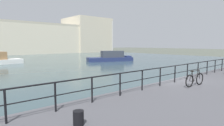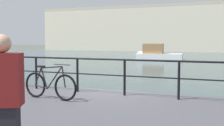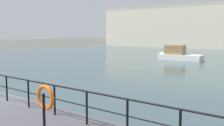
{
  "view_description": "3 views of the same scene",
  "coord_description": "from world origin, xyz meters",
  "px_view_note": "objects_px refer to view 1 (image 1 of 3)",
  "views": [
    {
      "loc": [
        -11.45,
        -7.0,
        3.16
      ],
      "look_at": [
        0.1,
        6.29,
        1.41
      ],
      "focal_mm": 30.33,
      "sensor_mm": 36.0,
      "label": 1
    },
    {
      "loc": [
        3.78,
        -8.82,
        2.39
      ],
      "look_at": [
        -1.87,
        4.6,
        1.27
      ],
      "focal_mm": 47.41,
      "sensor_mm": 36.0,
      "label": 2
    },
    {
      "loc": [
        11.59,
        -6.8,
        3.65
      ],
      "look_at": [
        0.11,
        6.95,
        1.68
      ],
      "focal_mm": 45.0,
      "sensor_mm": 36.0,
      "label": 3
    }
  ],
  "objects_px": {
    "harbor_building": "(24,38)",
    "mooring_bollard": "(78,118)",
    "moored_white_yacht": "(111,57)",
    "parked_bicycle": "(195,79)",
    "moored_blue_motorboat": "(1,60)"
  },
  "relations": [
    {
      "from": "harbor_building",
      "to": "mooring_bollard",
      "type": "height_order",
      "value": "harbor_building"
    },
    {
      "from": "moored_white_yacht",
      "to": "parked_bicycle",
      "type": "distance_m",
      "value": 24.9
    },
    {
      "from": "harbor_building",
      "to": "moored_white_yacht",
      "type": "distance_m",
      "value": 39.8
    },
    {
      "from": "harbor_building",
      "to": "mooring_bollard",
      "type": "relative_size",
      "value": 180.6
    },
    {
      "from": "harbor_building",
      "to": "moored_blue_motorboat",
      "type": "relative_size",
      "value": 13.79
    },
    {
      "from": "harbor_building",
      "to": "mooring_bollard",
      "type": "bearing_deg",
      "value": -104.8
    },
    {
      "from": "moored_blue_motorboat",
      "to": "parked_bicycle",
      "type": "relative_size",
      "value": 3.26
    },
    {
      "from": "moored_white_yacht",
      "to": "mooring_bollard",
      "type": "relative_size",
      "value": 19.76
    },
    {
      "from": "harbor_building",
      "to": "moored_white_yacht",
      "type": "bearing_deg",
      "value": -84.35
    },
    {
      "from": "moored_white_yacht",
      "to": "moored_blue_motorboat",
      "type": "relative_size",
      "value": 1.51
    },
    {
      "from": "harbor_building",
      "to": "mooring_bollard",
      "type": "distance_m",
      "value": 63.44
    },
    {
      "from": "harbor_building",
      "to": "moored_blue_motorboat",
      "type": "bearing_deg",
      "value": -111.76
    },
    {
      "from": "mooring_bollard",
      "to": "moored_white_yacht",
      "type": "bearing_deg",
      "value": 47.42
    },
    {
      "from": "harbor_building",
      "to": "parked_bicycle",
      "type": "relative_size",
      "value": 44.95
    },
    {
      "from": "moored_white_yacht",
      "to": "mooring_bollard",
      "type": "height_order",
      "value": "moored_white_yacht"
    }
  ]
}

